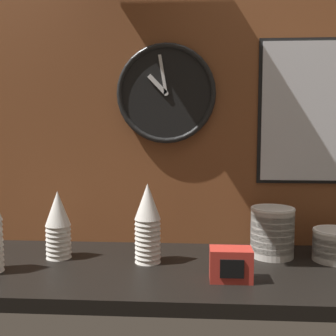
# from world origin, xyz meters

# --- Properties ---
(ground_plane) EXTENTS (1.60, 0.56, 0.04)m
(ground_plane) POSITION_xyz_m (0.00, 0.00, -0.02)
(ground_plane) COLOR black
(wall_tiled_back) EXTENTS (1.60, 0.03, 1.05)m
(wall_tiled_back) POSITION_xyz_m (0.00, 0.27, 0.53)
(wall_tiled_back) COLOR brown
(wall_tiled_back) RESTS_ON ground_plane
(cup_stack_center) EXTENTS (0.08, 0.08, 0.25)m
(cup_stack_center) POSITION_xyz_m (-0.10, 0.03, 0.13)
(cup_stack_center) COLOR white
(cup_stack_center) RESTS_ON ground_plane
(cup_stack_left) EXTENTS (0.08, 0.08, 0.22)m
(cup_stack_left) POSITION_xyz_m (-0.40, 0.05, 0.11)
(cup_stack_left) COLOR white
(cup_stack_left) RESTS_ON ground_plane
(bowl_stack_far_right) EXTENTS (0.15, 0.15, 0.10)m
(bowl_stack_far_right) POSITION_xyz_m (0.51, 0.08, 0.06)
(bowl_stack_far_right) COLOR beige
(bowl_stack_far_right) RESTS_ON ground_plane
(bowl_stack_right) EXTENTS (0.15, 0.15, 0.17)m
(bowl_stack_right) POSITION_xyz_m (0.31, 0.11, 0.09)
(bowl_stack_right) COLOR beige
(bowl_stack_right) RESTS_ON ground_plane
(wall_clock) EXTENTS (0.36, 0.03, 0.36)m
(wall_clock) POSITION_xyz_m (-0.05, 0.23, 0.55)
(wall_clock) COLOR black
(menu_board) EXTENTS (0.39, 0.01, 0.51)m
(menu_board) POSITION_xyz_m (0.47, 0.24, 0.49)
(menu_board) COLOR black
(napkin_dispenser) EXTENTS (0.12, 0.08, 0.09)m
(napkin_dispenser) POSITION_xyz_m (0.15, -0.12, 0.05)
(napkin_dispenser) COLOR red
(napkin_dispenser) RESTS_ON ground_plane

